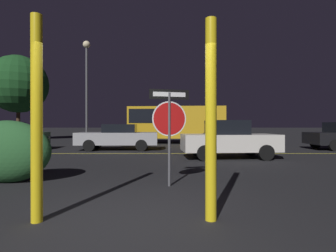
{
  "coord_description": "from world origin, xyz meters",
  "views": [
    {
      "loc": [
        0.57,
        -3.65,
        1.36
      ],
      "look_at": [
        0.58,
        5.19,
        1.32
      ],
      "focal_mm": 28.0,
      "sensor_mm": 36.0,
      "label": 1
    }
  ],
  "objects_px": {
    "stop_sign": "(169,118)",
    "yellow_pole_right": "(210,119)",
    "passing_car_3": "(228,140)",
    "tree_0": "(18,84)",
    "hedge_bush_1": "(7,151)",
    "delivery_truck": "(173,122)",
    "passing_car_2": "(118,137)",
    "passing_car_1": "(5,136)",
    "yellow_pole_left": "(36,118)",
    "street_lamp": "(86,73)"
  },
  "relations": [
    {
      "from": "yellow_pole_left",
      "to": "hedge_bush_1",
      "type": "xyz_separation_m",
      "value": [
        -1.96,
        2.52,
        -0.72
      ]
    },
    {
      "from": "passing_car_3",
      "to": "tree_0",
      "type": "distance_m",
      "value": 20.97
    },
    {
      "from": "passing_car_1",
      "to": "passing_car_2",
      "type": "bearing_deg",
      "value": 85.8
    },
    {
      "from": "stop_sign",
      "to": "yellow_pole_right",
      "type": "relative_size",
      "value": 0.75
    },
    {
      "from": "yellow_pole_left",
      "to": "street_lamp",
      "type": "relative_size",
      "value": 0.39
    },
    {
      "from": "yellow_pole_left",
      "to": "yellow_pole_right",
      "type": "distance_m",
      "value": 2.44
    },
    {
      "from": "delivery_truck",
      "to": "tree_0",
      "type": "relative_size",
      "value": 0.93
    },
    {
      "from": "passing_car_1",
      "to": "street_lamp",
      "type": "height_order",
      "value": "street_lamp"
    },
    {
      "from": "yellow_pole_left",
      "to": "passing_car_1",
      "type": "xyz_separation_m",
      "value": [
        -7.1,
        10.72,
        -0.71
      ]
    },
    {
      "from": "passing_car_1",
      "to": "hedge_bush_1",
      "type": "bearing_deg",
      "value": 28.41
    },
    {
      "from": "yellow_pole_right",
      "to": "street_lamp",
      "type": "xyz_separation_m",
      "value": [
        -6.48,
        15.13,
        3.68
      ]
    },
    {
      "from": "hedge_bush_1",
      "to": "delivery_truck",
      "type": "distance_m",
      "value": 13.91
    },
    {
      "from": "yellow_pole_right",
      "to": "hedge_bush_1",
      "type": "bearing_deg",
      "value": 150.85
    },
    {
      "from": "stop_sign",
      "to": "passing_car_2",
      "type": "bearing_deg",
      "value": 94.1
    },
    {
      "from": "yellow_pole_right",
      "to": "tree_0",
      "type": "height_order",
      "value": "tree_0"
    },
    {
      "from": "hedge_bush_1",
      "to": "delivery_truck",
      "type": "bearing_deg",
      "value": 72.45
    },
    {
      "from": "hedge_bush_1",
      "to": "passing_car_3",
      "type": "distance_m",
      "value": 7.74
    },
    {
      "from": "tree_0",
      "to": "passing_car_1",
      "type": "bearing_deg",
      "value": -63.56
    },
    {
      "from": "stop_sign",
      "to": "yellow_pole_left",
      "type": "bearing_deg",
      "value": -144.86
    },
    {
      "from": "yellow_pole_left",
      "to": "passing_car_2",
      "type": "relative_size",
      "value": 0.65
    },
    {
      "from": "street_lamp",
      "to": "delivery_truck",
      "type": "bearing_deg",
      "value": 5.12
    },
    {
      "from": "yellow_pole_right",
      "to": "hedge_bush_1",
      "type": "height_order",
      "value": "yellow_pole_right"
    },
    {
      "from": "passing_car_3",
      "to": "delivery_truck",
      "type": "relative_size",
      "value": 0.57
    },
    {
      "from": "passing_car_1",
      "to": "street_lamp",
      "type": "relative_size",
      "value": 0.58
    },
    {
      "from": "passing_car_1",
      "to": "passing_car_3",
      "type": "bearing_deg",
      "value": 68.52
    },
    {
      "from": "yellow_pole_left",
      "to": "delivery_truck",
      "type": "xyz_separation_m",
      "value": [
        2.23,
        15.75,
        0.13
      ]
    },
    {
      "from": "passing_car_3",
      "to": "street_lamp",
      "type": "bearing_deg",
      "value": -138.32
    },
    {
      "from": "passing_car_1",
      "to": "delivery_truck",
      "type": "height_order",
      "value": "delivery_truck"
    },
    {
      "from": "tree_0",
      "to": "passing_car_3",
      "type": "bearing_deg",
      "value": -38.83
    },
    {
      "from": "stop_sign",
      "to": "passing_car_3",
      "type": "distance_m",
      "value": 5.54
    },
    {
      "from": "passing_car_2",
      "to": "yellow_pole_right",
      "type": "bearing_deg",
      "value": -164.44
    },
    {
      "from": "stop_sign",
      "to": "tree_0",
      "type": "relative_size",
      "value": 0.28
    },
    {
      "from": "yellow_pole_right",
      "to": "delivery_truck",
      "type": "xyz_separation_m",
      "value": [
        -0.22,
        15.69,
        0.15
      ]
    },
    {
      "from": "passing_car_2",
      "to": "tree_0",
      "type": "height_order",
      "value": "tree_0"
    },
    {
      "from": "passing_car_1",
      "to": "street_lamp",
      "type": "bearing_deg",
      "value": 141.95
    },
    {
      "from": "hedge_bush_1",
      "to": "passing_car_1",
      "type": "distance_m",
      "value": 9.67
    },
    {
      "from": "yellow_pole_left",
      "to": "passing_car_1",
      "type": "height_order",
      "value": "yellow_pole_left"
    },
    {
      "from": "hedge_bush_1",
      "to": "tree_0",
      "type": "bearing_deg",
      "value": 119.17
    },
    {
      "from": "yellow_pole_right",
      "to": "passing_car_2",
      "type": "distance_m",
      "value": 11.13
    },
    {
      "from": "passing_car_1",
      "to": "street_lamp",
      "type": "distance_m",
      "value": 6.97
    },
    {
      "from": "hedge_bush_1",
      "to": "yellow_pole_left",
      "type": "bearing_deg",
      "value": -52.13
    },
    {
      "from": "passing_car_1",
      "to": "yellow_pole_right",
      "type": "bearing_deg",
      "value": 38.18
    },
    {
      "from": "yellow_pole_left",
      "to": "passing_car_2",
      "type": "xyz_separation_m",
      "value": [
        -0.89,
        10.66,
        -0.74
      ]
    },
    {
      "from": "hedge_bush_1",
      "to": "delivery_truck",
      "type": "relative_size",
      "value": 0.29
    },
    {
      "from": "passing_car_1",
      "to": "tree_0",
      "type": "xyz_separation_m",
      "value": [
        -4.58,
        9.2,
        4.29
      ]
    },
    {
      "from": "hedge_bush_1",
      "to": "tree_0",
      "type": "relative_size",
      "value": 0.27
    },
    {
      "from": "passing_car_2",
      "to": "passing_car_1",
      "type": "bearing_deg",
      "value": 87.54
    },
    {
      "from": "passing_car_1",
      "to": "tree_0",
      "type": "relative_size",
      "value": 0.57
    },
    {
      "from": "stop_sign",
      "to": "yellow_pole_right",
      "type": "distance_m",
      "value": 2.16
    },
    {
      "from": "delivery_truck",
      "to": "passing_car_1",
      "type": "bearing_deg",
      "value": 121.74
    }
  ]
}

